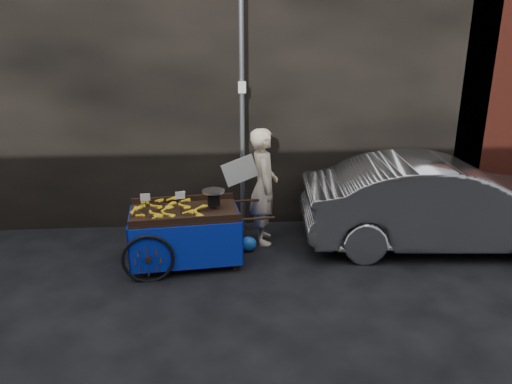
{
  "coord_description": "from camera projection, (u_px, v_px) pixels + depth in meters",
  "views": [
    {
      "loc": [
        -0.1,
        -6.53,
        3.34
      ],
      "look_at": [
        0.46,
        0.5,
        0.94
      ],
      "focal_mm": 35.0,
      "sensor_mm": 36.0,
      "label": 1
    }
  ],
  "objects": [
    {
      "name": "vendor",
      "position": [
        264.0,
        186.0,
        7.78
      ],
      "size": [
        0.89,
        0.68,
        1.84
      ],
      "rotation": [
        0.0,
        0.0,
        1.56
      ],
      "color": "beige",
      "rests_on": "ground"
    },
    {
      "name": "banana_cart",
      "position": [
        181.0,
        217.0,
        7.12
      ],
      "size": [
        2.2,
        1.19,
        1.15
      ],
      "rotation": [
        0.0,
        0.0,
        0.1
      ],
      "color": "black",
      "rests_on": "ground"
    },
    {
      "name": "ground",
      "position": [
        227.0,
        265.0,
        7.24
      ],
      "size": [
        80.0,
        80.0,
        0.0
      ],
      "primitive_type": "plane",
      "color": "black",
      "rests_on": "ground"
    },
    {
      "name": "plastic_bag",
      "position": [
        248.0,
        244.0,
        7.67
      ],
      "size": [
        0.26,
        0.2,
        0.23
      ],
      "primitive_type": "ellipsoid",
      "color": "#1651AB",
      "rests_on": "ground"
    },
    {
      "name": "street_pole",
      "position": [
        242.0,
        112.0,
        7.85
      ],
      "size": [
        0.12,
        0.1,
        4.0
      ],
      "color": "slate",
      "rests_on": "ground"
    },
    {
      "name": "parked_car",
      "position": [
        441.0,
        204.0,
        7.69
      ],
      "size": [
        4.34,
        1.81,
        1.4
      ],
      "primitive_type": "imported",
      "rotation": [
        0.0,
        0.0,
        1.49
      ],
      "color": "#B1B4B9",
      "rests_on": "ground"
    },
    {
      "name": "building_wall",
      "position": [
        243.0,
        72.0,
        8.92
      ],
      "size": [
        13.5,
        2.0,
        5.0
      ],
      "color": "black",
      "rests_on": "ground"
    }
  ]
}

